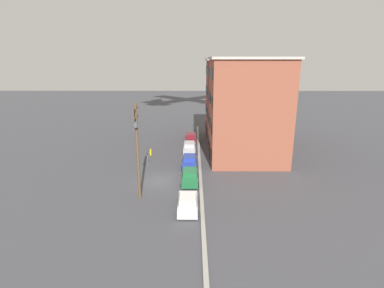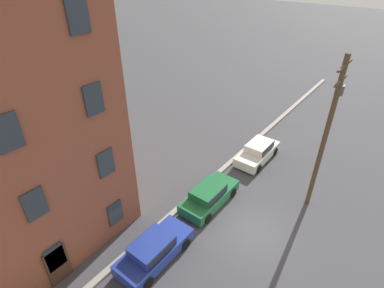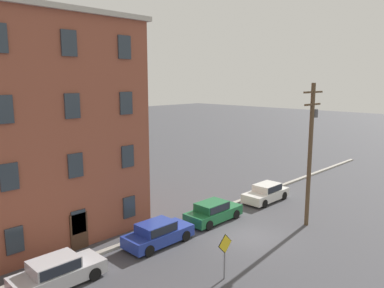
{
  "view_description": "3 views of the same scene",
  "coord_description": "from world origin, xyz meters",
  "px_view_note": "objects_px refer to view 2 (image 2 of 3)",
  "views": [
    {
      "loc": [
        32.13,
        3.69,
        13.64
      ],
      "look_at": [
        -1.28,
        3.51,
        4.07
      ],
      "focal_mm": 28.0,
      "sensor_mm": 36.0,
      "label": 1
    },
    {
      "loc": [
        -11.67,
        -4.67,
        13.7
      ],
      "look_at": [
        -0.34,
        4.09,
        4.64
      ],
      "focal_mm": 28.0,
      "sensor_mm": 36.0,
      "label": 2
    },
    {
      "loc": [
        -18.58,
        -13.4,
        9.86
      ],
      "look_at": [
        0.29,
        5.25,
        5.33
      ],
      "focal_mm": 35.0,
      "sensor_mm": 36.0,
      "label": 3
    }
  ],
  "objects_px": {
    "car_blue": "(154,249)",
    "utility_pole": "(327,130)",
    "car_green": "(209,195)",
    "car_white": "(258,151)"
  },
  "relations": [
    {
      "from": "car_blue",
      "to": "utility_pole",
      "type": "height_order",
      "value": "utility_pole"
    },
    {
      "from": "car_green",
      "to": "car_blue",
      "type": "bearing_deg",
      "value": -178.61
    },
    {
      "from": "car_blue",
      "to": "car_white",
      "type": "relative_size",
      "value": 1.0
    },
    {
      "from": "car_green",
      "to": "car_white",
      "type": "bearing_deg",
      "value": -1.05
    },
    {
      "from": "car_green",
      "to": "car_white",
      "type": "relative_size",
      "value": 1.0
    },
    {
      "from": "car_white",
      "to": "utility_pole",
      "type": "relative_size",
      "value": 0.45
    },
    {
      "from": "utility_pole",
      "to": "car_blue",
      "type": "bearing_deg",
      "value": 152.15
    },
    {
      "from": "car_white",
      "to": "car_blue",
      "type": "bearing_deg",
      "value": -179.97
    },
    {
      "from": "car_blue",
      "to": "car_white",
      "type": "height_order",
      "value": "same"
    },
    {
      "from": "car_green",
      "to": "utility_pole",
      "type": "height_order",
      "value": "utility_pole"
    }
  ]
}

